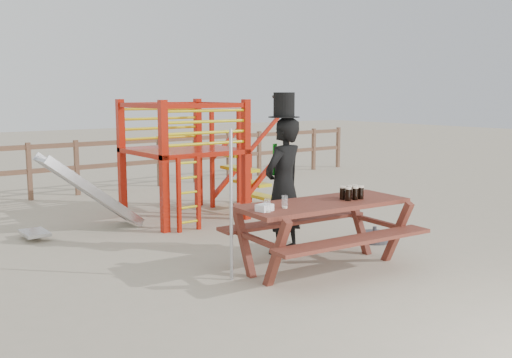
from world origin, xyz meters
name	(u,v)px	position (x,y,z in m)	size (l,w,h in m)	color
ground	(312,267)	(0.00, 0.00, 0.00)	(60.00, 60.00, 0.00)	tan
back_fence	(99,160)	(0.00, 7.00, 0.74)	(15.09, 0.09, 1.20)	brown
playground_fort	(180,158)	(0.12, 3.58, 1.07)	(4.71, 1.84, 2.10)	#A91A0B
picnic_table	(323,227)	(0.08, -0.09, 0.54)	(2.33, 1.71, 0.86)	maroon
man_with_hat	(283,182)	(0.15, 0.77, 0.99)	(0.77, 0.60, 2.21)	black
metal_pole	(231,206)	(-1.10, 0.22, 0.90)	(0.04, 0.04, 1.80)	#B2B2B7
parasol_base	(374,237)	(1.64, 0.41, 0.06)	(0.52, 0.52, 0.22)	#38383D
paper_bag	(265,208)	(-0.85, -0.10, 0.90)	(0.18, 0.14, 0.08)	white
stout_pints	(352,193)	(0.49, -0.19, 0.94)	(0.29, 0.19, 0.17)	black
empty_glasses	(276,204)	(-0.71, -0.13, 0.93)	(0.38, 0.13, 0.15)	silver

